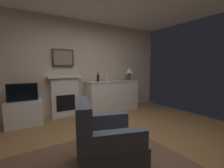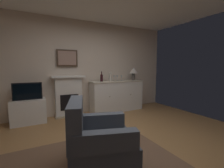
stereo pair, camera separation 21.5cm
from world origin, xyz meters
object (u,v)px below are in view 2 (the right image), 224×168
sideboard_cabinet (117,96)px  wine_bottle (102,78)px  table_lamp (134,71)px  tv_cabinet (29,111)px  tv_set (28,91)px  wine_glass_right (122,77)px  wine_glass_left (114,77)px  wine_glass_center (117,77)px  fireplace_unit (69,96)px  armchair (97,141)px  framed_picture (67,58)px  vase_decorative (110,77)px

sideboard_cabinet → wine_bottle: (-0.49, 0.04, 0.56)m
table_lamp → tv_cabinet: bearing=179.7°
tv_set → wine_glass_right: bearing=-0.9°
wine_glass_left → wine_glass_center: size_ratio=1.00×
wine_glass_left → wine_glass_center: (0.11, 0.01, 0.00)m
fireplace_unit → tv_cabinet: fireplace_unit is taller
fireplace_unit → sideboard_cabinet: bearing=-7.2°
armchair → tv_cabinet: bearing=109.8°
armchair → wine_glass_center: bearing=55.4°
wine_bottle → table_lamp: bearing=-2.0°
wine_bottle → tv_cabinet: size_ratio=0.39×
wine_glass_left → tv_set: (-2.30, -0.02, -0.27)m
framed_picture → tv_cabinet: size_ratio=0.73×
framed_picture → wine_glass_left: framed_picture is taller
wine_bottle → tv_set: bearing=-178.6°
vase_decorative → armchair: 2.68m
table_lamp → wine_glass_center: (-0.59, 0.02, -0.16)m
framed_picture → tv_set: 1.28m
framed_picture → armchair: (-0.15, -2.50, -1.19)m
wine_glass_left → tv_cabinet: bearing=179.8°
wine_glass_right → tv_set: bearing=179.1°
sideboard_cabinet → tv_cabinet: sideboard_cabinet is taller
framed_picture → tv_set: bearing=-166.7°
tv_cabinet → tv_set: 0.49m
tv_set → armchair: size_ratio=0.62×
wine_glass_right → vase_decorative: bearing=-179.5°
tv_cabinet → armchair: (0.82, -2.29, 0.10)m
fireplace_unit → wine_bottle: (0.92, -0.14, 0.48)m
tv_cabinet → fireplace_unit: bearing=9.4°
table_lamp → wine_glass_left: size_ratio=2.42×
fireplace_unit → wine_glass_left: size_ratio=6.67×
sideboard_cabinet → wine_glass_right: 0.60m
vase_decorative → wine_glass_right: bearing=0.5°
wine_glass_right → tv_cabinet: 2.63m
armchair → vase_decorative: bearing=59.4°
tv_cabinet → tv_set: bearing=-90.0°
fireplace_unit → vase_decorative: bearing=-11.0°
sideboard_cabinet → tv_cabinet: bearing=179.6°
wine_glass_right → tv_set: wine_glass_right is taller
wine_glass_center → tv_cabinet: bearing=-179.8°
table_lamp → wine_glass_left: bearing=179.3°
table_lamp → tv_cabinet: table_lamp is taller
framed_picture → vase_decorative: bearing=-13.1°
wine_glass_center → framed_picture: bearing=172.1°
fireplace_unit → tv_cabinet: bearing=-170.6°
framed_picture → wine_glass_right: 1.66m
framed_picture → wine_glass_right: size_ratio=3.33×
armchair → wine_glass_left: bearing=57.1°
framed_picture → fireplace_unit: bearing=-90.0°
table_lamp → vase_decorative: 0.87m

